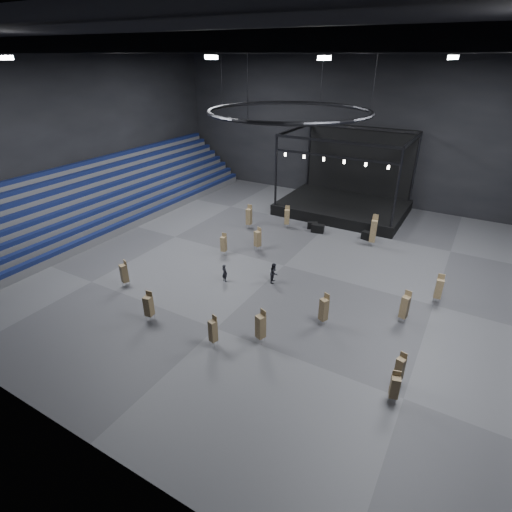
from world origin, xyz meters
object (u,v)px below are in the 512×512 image
Objects in this scene: flight_case_left at (312,225)px; flight_case_right at (368,236)px; flight_case_mid at (318,228)px; chair_stack_4 at (287,216)px; chair_stack_1 at (149,305)px; man_center at (225,273)px; chair_stack_13 at (124,273)px; chair_stack_9 at (400,368)px; chair_stack_7 at (439,288)px; chair_stack_8 at (258,238)px; chair_stack_12 at (395,386)px; chair_stack_6 at (373,230)px; crew_member at (274,273)px; chair_stack_2 at (249,216)px; chair_stack_11 at (261,326)px; chair_stack_0 at (405,306)px; stage at (345,199)px; chair_stack_10 at (213,330)px; chair_stack_5 at (324,309)px; chair_stack_3 at (224,244)px.

flight_case_left is 0.86× the size of flight_case_right.
flight_case_mid is 0.54× the size of chair_stack_4.
chair_stack_1 is 1.48× the size of man_center.
chair_stack_9 is at bearing 20.40° from chair_stack_13.
chair_stack_7 is at bearing -45.19° from chair_stack_4.
chair_stack_8 is 1.48× the size of man_center.
man_center is at bearing -107.77° from chair_stack_4.
chair_stack_7 reaches higher than chair_stack_12.
chair_stack_6 reaches higher than chair_stack_13.
chair_stack_6 is 1.37× the size of chair_stack_7.
chair_stack_1 is at bearing 139.29° from crew_member.
chair_stack_2 reaches higher than chair_stack_12.
chair_stack_11 is at bearing 159.21° from chair_stack_12.
chair_stack_1 is 10.39m from crew_member.
chair_stack_0 reaches higher than man_center.
stage is 6.01× the size of chair_stack_7.
flight_case_right is 0.54× the size of chair_stack_8.
chair_stack_1 is 7.29m from man_center.
crew_member is at bearing -88.41° from stage.
chair_stack_7 is at bearing 62.87° from chair_stack_10.
crew_member is (-5.05, -10.96, -0.76)m from chair_stack_6.
chair_stack_4 is at bearing 147.95° from chair_stack_5.
man_center is (-9.21, 1.50, -0.50)m from chair_stack_5.
chair_stack_8 is at bearing 173.50° from chair_stack_0.
chair_stack_5 reaches higher than chair_stack_8.
crew_member is (5.10, 9.04, -0.36)m from chair_stack_1.
chair_stack_5 is at bearing -85.22° from flight_case_right.
chair_stack_2 reaches higher than chair_stack_0.
chair_stack_1 is 0.93× the size of chair_stack_5.
chair_stack_8 reaches higher than flight_case_left.
chair_stack_13 is (-14.40, -18.72, 0.79)m from flight_case_right.
chair_stack_8 is 12.59m from chair_stack_13.
flight_case_left is 17.18m from chair_stack_5.
chair_stack_8 is at bearing -103.85° from stage.
chair_stack_7 reaches higher than flight_case_left.
chair_stack_7 is at bearing 70.56° from chair_stack_11.
flight_case_left is at bearing 141.17° from flight_case_mid.
stage reaches higher than chair_stack_12.
chair_stack_10 is at bearing -84.47° from flight_case_left.
chair_stack_5 is 12.60m from chair_stack_8.
flight_case_mid is at bearing -84.90° from man_center.
chair_stack_8 is at bearing -56.34° from chair_stack_2.
flight_case_mid is (0.89, -0.71, 0.08)m from flight_case_left.
chair_stack_0 is at bearing -73.00° from chair_stack_6.
chair_stack_9 is at bearing -65.17° from stage.
chair_stack_0 is 10.37m from crew_member.
chair_stack_0 is at bearing -32.77° from chair_stack_2.
chair_stack_3 is 0.94× the size of chair_stack_13.
chair_stack_0 is at bearing 63.65° from chair_stack_11.
chair_stack_2 is (-2.54, 17.82, 0.14)m from chair_stack_1.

